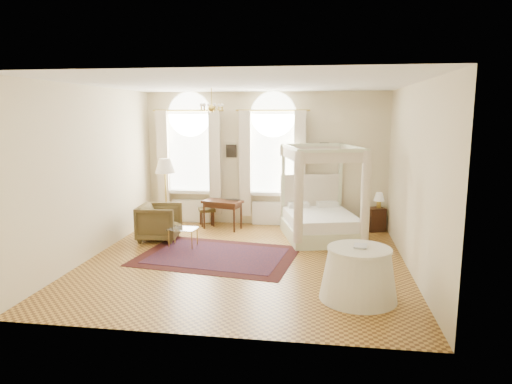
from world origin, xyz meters
TOP-DOWN VIEW (x-y plane):
  - ground at (0.00, 0.00)m, footprint 6.00×6.00m
  - room_walls at (0.00, 0.00)m, footprint 6.00×6.00m
  - window_left at (-1.90, 2.87)m, footprint 1.62×0.27m
  - window_right at (0.20, 2.87)m, footprint 1.62×0.27m
  - chandelier at (-0.90, 1.20)m, footprint 0.51×0.45m
  - wall_pictures at (0.09, 2.97)m, footprint 2.54×0.03m
  - canopy_bed at (1.41, 1.84)m, footprint 1.99×2.24m
  - nightstand at (2.70, 2.70)m, footprint 0.50×0.48m
  - nightstand_lamp at (2.77, 2.74)m, footprint 0.25×0.25m
  - writing_desk at (-0.95, 2.35)m, footprint 1.03×0.72m
  - laptop at (-0.71, 2.45)m, footprint 0.37×0.26m
  - stool at (-1.42, 2.62)m, footprint 0.50×0.50m
  - armchair at (-2.12, 1.19)m, footprint 0.94×0.92m
  - coffee_table at (-1.45, 0.76)m, footprint 0.61×0.45m
  - floor_lamp at (-2.16, 1.77)m, footprint 0.45×0.45m
  - oriental_rug at (-0.59, 0.22)m, footprint 3.27×2.55m
  - side_table at (2.00, -1.51)m, footprint 1.17×1.17m
  - book at (1.92, -1.44)m, footprint 0.23×0.29m

SIDE VIEW (x-z plane):
  - ground at x=0.00m, z-range 0.00..0.00m
  - oriental_rug at x=-0.59m, z-range 0.00..0.01m
  - nightstand at x=2.70m, z-range 0.00..0.56m
  - coffee_table at x=-1.45m, z-range 0.16..0.56m
  - stool at x=-1.42m, z-range 0.15..0.59m
  - side_table at x=2.00m, z-range -0.01..0.79m
  - armchair at x=-2.12m, z-range 0.00..0.80m
  - canopy_bed at x=1.41m, z-range -0.57..1.51m
  - writing_desk at x=-0.95m, z-range 0.25..0.95m
  - laptop at x=-0.71m, z-range 0.70..0.73m
  - nightstand_lamp at x=2.77m, z-range 0.62..0.98m
  - book at x=1.92m, z-range 0.80..0.82m
  - window_left at x=-1.90m, z-range -0.16..3.13m
  - window_right at x=0.20m, z-range -0.16..3.13m
  - floor_lamp at x=-2.16m, z-range 0.62..2.38m
  - wall_pictures at x=0.09m, z-range 1.70..2.09m
  - room_walls at x=0.00m, z-range -1.02..4.98m
  - chandelier at x=-0.90m, z-range 2.66..3.16m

